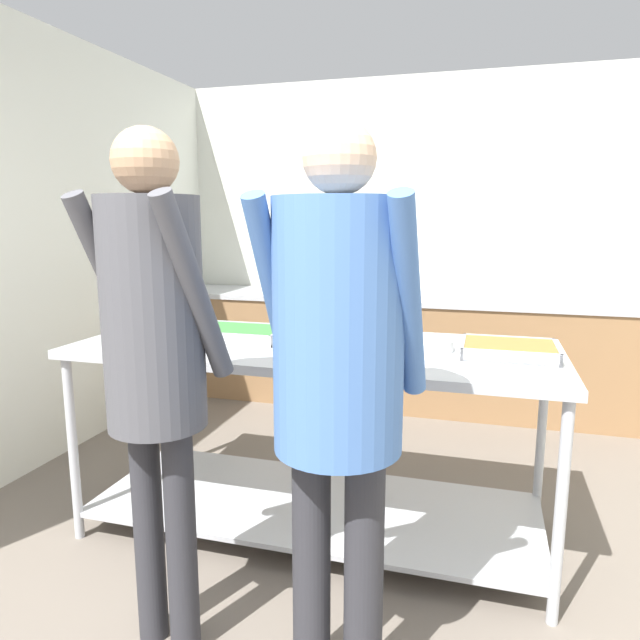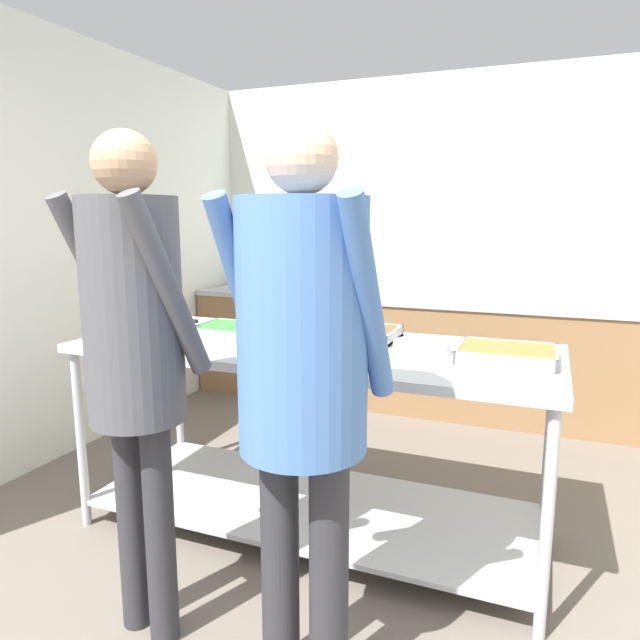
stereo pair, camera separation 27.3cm
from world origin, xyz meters
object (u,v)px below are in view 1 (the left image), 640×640
(serving_tray_roast, at_px, (238,333))
(guest_serving_right, at_px, (154,338))
(serving_tray_greens, at_px, (347,332))
(serving_tray_vegetables, at_px, (509,350))
(sauce_pan, at_px, (146,327))
(plate_stack, at_px, (425,345))
(guest_serving_left, at_px, (338,359))
(water_bottle, at_px, (336,277))

(serving_tray_roast, distance_m, guest_serving_right, 0.94)
(serving_tray_greens, distance_m, serving_tray_vegetables, 0.78)
(sauce_pan, bearing_deg, plate_stack, 3.64)
(guest_serving_left, height_order, guest_serving_right, guest_serving_right)
(sauce_pan, bearing_deg, guest_serving_right, -55.01)
(serving_tray_vegetables, bearing_deg, plate_stack, 178.90)
(serving_tray_vegetables, relative_size, water_bottle, 1.28)
(serving_tray_greens, xyz_separation_m, water_bottle, (-0.53, 1.83, 0.08))
(serving_tray_greens, distance_m, guest_serving_right, 1.17)
(serving_tray_greens, bearing_deg, sauce_pan, -165.03)
(serving_tray_roast, relative_size, guest_serving_right, 0.26)
(serving_tray_roast, xyz_separation_m, guest_serving_right, (0.12, -0.91, 0.17))
(serving_tray_roast, bearing_deg, guest_serving_right, -82.55)
(sauce_pan, height_order, guest_serving_left, guest_serving_left)
(guest_serving_right, bearing_deg, guest_serving_left, -0.54)
(serving_tray_vegetables, height_order, guest_serving_left, guest_serving_left)
(serving_tray_greens, relative_size, plate_stack, 1.88)
(sauce_pan, relative_size, serving_tray_roast, 0.85)
(guest_serving_left, bearing_deg, serving_tray_roast, 128.99)
(plate_stack, distance_m, guest_serving_left, 0.95)
(serving_tray_roast, distance_m, guest_serving_left, 1.19)
(serving_tray_vegetables, xyz_separation_m, guest_serving_left, (-0.52, -0.92, 0.15))
(guest_serving_left, bearing_deg, guest_serving_right, 179.46)
(plate_stack, bearing_deg, serving_tray_greens, 156.82)
(serving_tray_roast, bearing_deg, serving_tray_vegetables, -0.07)
(sauce_pan, height_order, serving_tray_greens, sauce_pan)
(serving_tray_greens, height_order, guest_serving_right, guest_serving_right)
(serving_tray_vegetables, distance_m, guest_serving_right, 1.47)
(guest_serving_right, relative_size, water_bottle, 5.84)
(serving_tray_roast, height_order, guest_serving_left, guest_serving_left)
(sauce_pan, distance_m, serving_tray_greens, 1.00)
(serving_tray_roast, height_order, serving_tray_vegetables, same)
(plate_stack, distance_m, guest_serving_right, 1.22)
(serving_tray_greens, bearing_deg, water_bottle, 106.16)
(serving_tray_roast, xyz_separation_m, guest_serving_left, (0.74, -0.92, 0.15))
(guest_serving_left, distance_m, guest_serving_right, 0.63)
(serving_tray_roast, bearing_deg, plate_stack, 0.34)
(serving_tray_greens, distance_m, water_bottle, 1.90)
(serving_tray_vegetables, distance_m, guest_serving_left, 1.07)
(serving_tray_greens, relative_size, guest_serving_right, 0.27)
(serving_tray_vegetables, bearing_deg, serving_tray_roast, 179.93)
(sauce_pan, bearing_deg, serving_tray_roast, 10.03)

